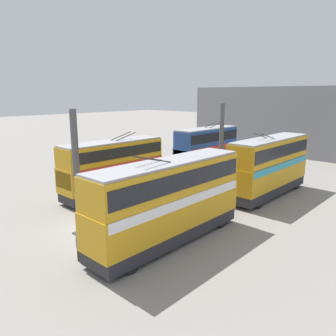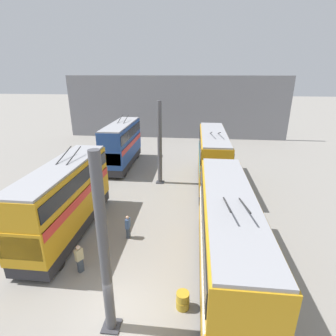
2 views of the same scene
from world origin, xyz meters
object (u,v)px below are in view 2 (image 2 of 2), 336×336
bus_left_far (213,156)px  bus_right_near (65,196)px  bus_left_near (227,236)px  oil_drum (183,300)px  person_by_right_row (79,258)px  person_aisle_midway (128,226)px  bus_right_mid (122,142)px

bus_left_far → bus_right_near: size_ratio=1.06×
bus_left_near → oil_drum: bus_left_near is taller
bus_left_far → bus_right_near: (-9.34, 10.11, -0.15)m
bus_right_near → oil_drum: (-5.38, -8.08, -2.36)m
bus_left_far → oil_drum: 15.07m
bus_right_near → person_by_right_row: size_ratio=5.77×
oil_drum → person_aisle_midway: bearing=37.0°
bus_left_far → bus_right_mid: size_ratio=1.13×
person_aisle_midway → person_by_right_row: bearing=-114.6°
bus_left_far → bus_right_mid: (4.45, 10.11, -0.09)m
bus_left_near → bus_left_far: 12.98m
bus_right_near → bus_right_mid: (13.79, 0.00, 0.06)m
bus_left_near → person_aisle_midway: (3.43, 5.93, -2.02)m
person_by_right_row → person_aisle_midway: 3.85m
bus_right_mid → oil_drum: (-19.17, -8.08, -2.42)m
bus_right_mid → person_by_right_row: bus_right_mid is taller
bus_right_near → oil_drum: size_ratio=11.29×
bus_left_near → bus_right_near: 10.74m
oil_drum → bus_right_mid: bearing=22.8°
person_by_right_row → oil_drum: bearing=14.9°
bus_left_near → bus_right_mid: 20.15m
bus_right_near → person_aisle_midway: size_ratio=5.92×
bus_right_mid → person_aisle_midway: 14.74m
bus_left_near → bus_right_mid: bearing=30.1°
bus_left_near → bus_left_far: (12.98, 0.00, 0.05)m
person_aisle_midway → oil_drum: (-5.17, -3.90, -0.44)m
bus_right_near → person_by_right_row: bearing=-147.0°
person_aisle_midway → oil_drum: size_ratio=1.91×
oil_drum → bus_left_near: bearing=-49.4°
person_by_right_row → oil_drum: 6.04m
bus_right_mid → bus_right_near: bearing=-180.0°
bus_right_near → person_aisle_midway: (-0.21, -4.18, -1.92)m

